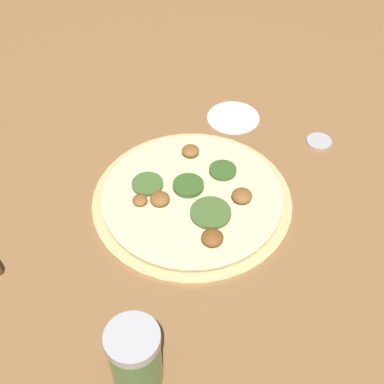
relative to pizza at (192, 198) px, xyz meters
name	(u,v)px	position (x,y,z in m)	size (l,w,h in m)	color
ground_plane	(192,201)	(0.00, 0.00, -0.01)	(3.00, 3.00, 0.00)	olive
pizza	(192,198)	(0.00, 0.00, 0.00)	(0.28, 0.28, 0.03)	#D6B77A
spice_jar	(135,357)	(0.02, -0.26, 0.04)	(0.06, 0.06, 0.09)	#4C7F42
loose_cap	(319,141)	(0.16, 0.17, 0.00)	(0.04, 0.04, 0.01)	#B2B2B7
flour_patch	(233,117)	(0.01, 0.20, -0.01)	(0.09, 0.09, 0.00)	white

